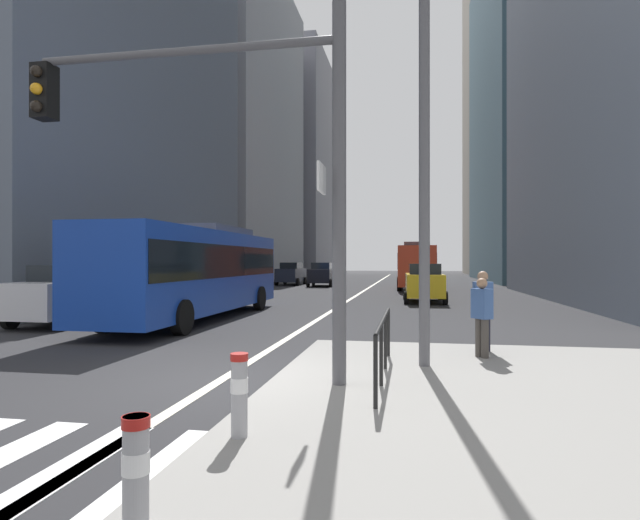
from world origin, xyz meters
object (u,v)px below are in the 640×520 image
(sedan_white_oncoming, at_px, (69,294))
(city_bus_blue_oncoming, at_px, (197,268))
(bollard_front, at_px, (136,470))
(car_receding_near, at_px, (424,282))
(bollard_left, at_px, (239,390))
(car_oncoming_mid, at_px, (291,273))
(traffic_signal_gantry, at_px, (230,138))
(car_oncoming_far, at_px, (322,274))
(pedestrian_waiting, at_px, (483,307))
(pedestrian_walking, at_px, (482,314))
(city_bus_red_receding, at_px, (417,264))
(street_lamp_post, at_px, (424,87))
(car_receding_far, at_px, (411,269))

(sedan_white_oncoming, bearing_deg, city_bus_blue_oncoming, 29.56)
(sedan_white_oncoming, xyz_separation_m, bollard_front, (9.23, -11.85, -0.37))
(car_receding_near, distance_m, bollard_left, 21.14)
(car_oncoming_mid, relative_size, traffic_signal_gantry, 0.72)
(car_oncoming_far, relative_size, pedestrian_waiting, 2.66)
(bollard_left, distance_m, pedestrian_waiting, 6.89)
(pedestrian_walking, bearing_deg, pedestrian_waiting, 81.21)
(sedan_white_oncoming, height_order, pedestrian_waiting, sedan_white_oncoming)
(sedan_white_oncoming, bearing_deg, traffic_signal_gantry, -41.28)
(city_bus_red_receding, bearing_deg, car_oncoming_far, 163.60)
(car_receding_near, relative_size, bollard_left, 4.90)
(street_lamp_post, bearing_deg, car_oncoming_mid, 107.41)
(traffic_signal_gantry, bearing_deg, car_oncoming_far, 97.47)
(bollard_left, bearing_deg, bollard_front, -90.85)
(city_bus_red_receding, relative_size, bollard_front, 13.21)
(street_lamp_post, bearing_deg, city_bus_blue_oncoming, 135.85)
(car_oncoming_mid, distance_m, pedestrian_walking, 34.62)
(car_oncoming_far, distance_m, street_lamp_post, 33.13)
(car_oncoming_mid, bearing_deg, car_oncoming_far, -28.68)
(street_lamp_post, xyz_separation_m, bollard_front, (-2.12, -6.34, -4.66))
(city_bus_blue_oncoming, height_order, city_bus_red_receding, same)
(street_lamp_post, bearing_deg, sedan_white_oncoming, 154.09)
(car_oncoming_mid, distance_m, traffic_signal_gantry, 36.19)
(pedestrian_waiting, bearing_deg, sedan_white_oncoming, 163.39)
(bollard_front, height_order, pedestrian_walking, pedestrian_walking)
(street_lamp_post, relative_size, bollard_left, 8.74)
(sedan_white_oncoming, distance_m, bollard_left, 13.46)
(traffic_signal_gantry, distance_m, bollard_left, 4.40)
(car_oncoming_far, bearing_deg, car_receding_near, -62.50)
(car_oncoming_far, height_order, traffic_signal_gantry, traffic_signal_gantry)
(car_oncoming_far, distance_m, bollard_front, 38.69)
(bollard_front, height_order, pedestrian_waiting, pedestrian_waiting)
(car_receding_far, distance_m, car_oncoming_far, 26.69)
(city_bus_red_receding, xyz_separation_m, car_oncoming_far, (-7.67, 2.26, -0.85))
(car_oncoming_mid, bearing_deg, traffic_signal_gantry, -78.16)
(car_oncoming_far, height_order, pedestrian_waiting, car_oncoming_far)
(car_oncoming_mid, height_order, car_oncoming_far, same)
(traffic_signal_gantry, bearing_deg, car_oncoming_mid, 101.84)
(street_lamp_post, distance_m, bollard_left, 6.62)
(city_bus_blue_oncoming, bearing_deg, city_bus_red_receding, 70.41)
(traffic_signal_gantry, xyz_separation_m, bollard_front, (1.02, -4.64, -3.45))
(traffic_signal_gantry, height_order, bollard_left, traffic_signal_gantry)
(city_bus_blue_oncoming, relative_size, city_bus_red_receding, 1.04)
(car_receding_far, bearing_deg, city_bus_blue_oncoming, -98.43)
(car_oncoming_mid, relative_size, pedestrian_walking, 2.74)
(street_lamp_post, bearing_deg, pedestrian_waiting, 54.14)
(street_lamp_post, bearing_deg, city_bus_red_receding, 89.77)
(traffic_signal_gantry, bearing_deg, car_receding_near, 79.20)
(car_receding_far, relative_size, pedestrian_walking, 2.78)
(car_receding_near, distance_m, car_oncoming_far, 17.17)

